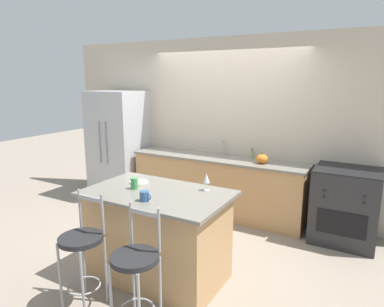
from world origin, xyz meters
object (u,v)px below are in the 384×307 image
at_px(coffee_mug, 145,196).
at_px(tumbler_cup, 134,183).
at_px(oven_range, 345,205).
at_px(dinner_plate, 139,182).
at_px(bar_stool_far, 136,269).
at_px(soap_bottle, 252,154).
at_px(refrigerator, 119,145).
at_px(bar_stool_near, 82,249).
at_px(wine_glass, 206,179).
at_px(pumpkin_decoration, 262,159).

bearing_deg(coffee_mug, tumbler_cup, 142.66).
relative_size(oven_range, dinner_plate, 4.58).
height_order(bar_stool_far, soap_bottle, bar_stool_far).
bearing_deg(refrigerator, dinner_plate, -43.71).
height_order(oven_range, bar_stool_near, bar_stool_near).
distance_m(bar_stool_far, dinner_plate, 1.20).
bearing_deg(bar_stool_far, coffee_mug, 118.67).
height_order(dinner_plate, wine_glass, wine_glass).
relative_size(wine_glass, soap_bottle, 1.25).
xyz_separation_m(coffee_mug, pumpkin_decoration, (0.45, 2.13, -0.03)).
relative_size(oven_range, wine_glass, 5.34).
distance_m(refrigerator, wine_glass, 2.96).
height_order(dinner_plate, coffee_mug, coffee_mug).
distance_m(bar_stool_far, tumbler_cup, 1.03).
relative_size(refrigerator, pumpkin_decoration, 11.06).
height_order(pumpkin_decoration, soap_bottle, pumpkin_decoration).
xyz_separation_m(bar_stool_far, pumpkin_decoration, (0.18, 2.62, 0.40)).
distance_m(wine_glass, coffee_mug, 0.67).
height_order(refrigerator, oven_range, refrigerator).
distance_m(bar_stool_far, pumpkin_decoration, 2.65).
distance_m(bar_stool_near, dinner_plate, 0.97).
distance_m(tumbler_cup, soap_bottle, 2.22).
distance_m(dinner_plate, soap_bottle, 2.06).
relative_size(dinner_plate, wine_glass, 1.17).
bearing_deg(coffee_mug, dinner_plate, 133.38).
bearing_deg(soap_bottle, dinner_plate, -107.01).
height_order(bar_stool_near, soap_bottle, bar_stool_near).
bearing_deg(bar_stool_near, tumbler_cup, 85.72).
bearing_deg(pumpkin_decoration, refrigerator, -179.31).
height_order(bar_stool_near, dinner_plate, bar_stool_near).
relative_size(bar_stool_far, tumbler_cup, 9.24).
bearing_deg(dinner_plate, refrigerator, 136.29).
relative_size(coffee_mug, tumbler_cup, 1.04).
distance_m(coffee_mug, soap_bottle, 2.41).
bearing_deg(dinner_plate, bar_stool_far, -53.78).
distance_m(oven_range, bar_stool_far, 2.93).
xyz_separation_m(refrigerator, dinner_plate, (1.75, -1.67, 0.02)).
height_order(coffee_mug, pumpkin_decoration, pumpkin_decoration).
height_order(wine_glass, soap_bottle, wine_glass).
bearing_deg(tumbler_cup, pumpkin_decoration, 68.15).
height_order(oven_range, bar_stool_far, bar_stool_far).
xyz_separation_m(oven_range, tumbler_cup, (-1.88, -1.90, 0.53)).
xyz_separation_m(bar_stool_near, bar_stool_far, (0.63, -0.03, 0.00)).
height_order(refrigerator, coffee_mug, refrigerator).
relative_size(oven_range, bar_stool_far, 0.90).
xyz_separation_m(refrigerator, soap_bottle, (2.35, 0.30, 0.03)).
relative_size(dinner_plate, tumbler_cup, 1.81).
bearing_deg(tumbler_cup, dinner_plate, 115.70).
xyz_separation_m(oven_range, bar_stool_near, (-1.93, -2.60, 0.09)).
xyz_separation_m(coffee_mug, tumbler_cup, (-0.31, 0.24, 0.01)).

